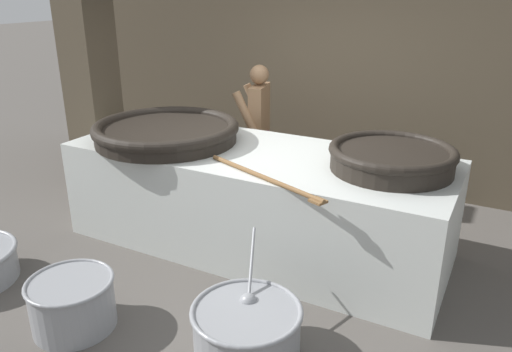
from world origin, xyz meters
TOP-DOWN VIEW (x-y plane):
  - ground_plane at (0.00, 0.00)m, footprint 60.00×60.00m
  - back_wall at (0.00, 2.26)m, footprint 9.19×0.24m
  - support_pillar at (-2.46, 0.33)m, footprint 0.49×0.49m
  - hearth_platform at (0.00, 0.00)m, footprint 3.80×1.44m
  - giant_wok_near at (-0.99, -0.12)m, footprint 1.52×1.52m
  - giant_wok_far at (1.29, 0.11)m, footprint 1.11×1.11m
  - stirring_paddle at (0.45, -0.64)m, footprint 1.31×0.56m
  - cook at (-0.59, 1.18)m, footprint 0.47×0.66m
  - prep_bowl_vegetables at (0.74, -1.53)m, footprint 0.81×1.00m
  - prep_bowl_meat at (-0.64, -1.87)m, footprint 0.68×0.68m

SIDE VIEW (x-z plane):
  - ground_plane at x=0.00m, z-range 0.00..0.00m
  - prep_bowl_vegetables at x=0.74m, z-range -0.14..0.59m
  - prep_bowl_meat at x=-0.64m, z-range 0.02..0.44m
  - hearth_platform at x=0.00m, z-range 0.00..1.01m
  - cook at x=-0.59m, z-range 0.07..1.73m
  - stirring_paddle at x=0.45m, z-range 1.01..1.05m
  - giant_wok_near at x=-0.99m, z-range 1.02..1.23m
  - giant_wok_far at x=1.29m, z-range 1.02..1.24m
  - back_wall at x=0.00m, z-range 0.00..3.74m
  - support_pillar at x=-2.46m, z-range 0.00..3.74m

